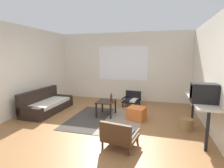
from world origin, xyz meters
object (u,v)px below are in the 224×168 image
at_px(console_shelf, 200,104).
at_px(glass_bottle, 111,98).
at_px(couch, 46,105).
at_px(wicker_basket, 186,124).
at_px(coffee_table, 106,104).
at_px(armchair_by_window, 132,99).
at_px(ottoman_orange, 137,113).
at_px(crt_television, 204,93).
at_px(clay_vase, 198,92).
at_px(armchair_striped_foreground, 119,135).

relative_size(console_shelf, glass_bottle, 6.41).
relative_size(couch, wicker_basket, 5.80).
xyz_separation_m(couch, coffee_table, (1.98, 0.15, 0.14)).
bearing_deg(couch, armchair_by_window, 28.48).
xyz_separation_m(ottoman_orange, crt_television, (1.48, -0.83, 0.84)).
distance_m(armchair_by_window, wicker_basket, 2.32).
distance_m(glass_bottle, wicker_basket, 2.14).
bearing_deg(crt_television, clay_vase, 89.67).
distance_m(coffee_table, clay_vase, 2.51).
relative_size(armchair_by_window, clay_vase, 1.86).
bearing_deg(clay_vase, couch, 177.02).
bearing_deg(wicker_basket, armchair_striped_foreground, -136.96).
distance_m(crt_television, clay_vase, 0.55).
bearing_deg(coffee_table, crt_television, -21.03).
bearing_deg(coffee_table, wicker_basket, -10.65).
distance_m(armchair_striped_foreground, wicker_basket, 1.92).
bearing_deg(ottoman_orange, wicker_basket, -14.20).
relative_size(coffee_table, armchair_striped_foreground, 0.88).
bearing_deg(console_shelf, armchair_by_window, 133.70).
distance_m(couch, clay_vase, 4.46).
relative_size(couch, armchair_striped_foreground, 2.50).
distance_m(armchair_striped_foreground, clay_vase, 2.21).
xyz_separation_m(console_shelf, clay_vase, (0.00, 0.29, 0.22)).
bearing_deg(crt_television, wicker_basket, 111.97).
xyz_separation_m(glass_bottle, wicker_basket, (2.05, -0.43, -0.42)).
height_order(crt_television, clay_vase, crt_television).
height_order(armchair_striped_foreground, glass_bottle, glass_bottle).
xyz_separation_m(ottoman_orange, console_shelf, (1.48, -0.57, 0.55)).
relative_size(couch, ottoman_orange, 3.85).
bearing_deg(coffee_table, console_shelf, -15.34).
bearing_deg(coffee_table, clay_vase, -8.87).
xyz_separation_m(armchair_by_window, armchair_striped_foreground, (0.21, -2.97, 0.02)).
distance_m(console_shelf, clay_vase, 0.36).
distance_m(ottoman_orange, wicker_basket, 1.32).
height_order(clay_vase, glass_bottle, clay_vase).
relative_size(ottoman_orange, crt_television, 0.95).
xyz_separation_m(couch, ottoman_orange, (2.91, 0.06, -0.04)).
xyz_separation_m(armchair_by_window, console_shelf, (1.82, -1.91, 0.48)).
height_order(glass_bottle, wicker_basket, glass_bottle).
bearing_deg(ottoman_orange, crt_television, -29.38).
relative_size(armchair_by_window, glass_bottle, 2.52).
bearing_deg(coffee_table, couch, -175.75).
relative_size(ottoman_orange, clay_vase, 1.38).
xyz_separation_m(couch, armchair_by_window, (2.57, 1.39, 0.03)).
height_order(couch, console_shelf, console_shelf).
xyz_separation_m(coffee_table, crt_television, (2.41, -0.93, 0.66)).
bearing_deg(crt_television, couch, 169.96).
distance_m(armchair_by_window, clay_vase, 2.54).
bearing_deg(console_shelf, ottoman_orange, 159.00).
bearing_deg(glass_bottle, clay_vase, -9.92).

